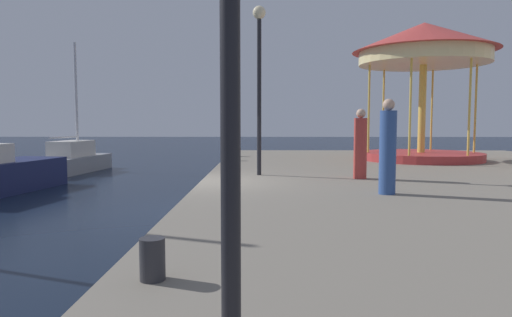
# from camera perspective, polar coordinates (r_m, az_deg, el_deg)

# --- Properties ---
(ground_plane) EXTENTS (120.00, 120.00, 0.00)m
(ground_plane) POSITION_cam_1_polar(r_m,az_deg,el_deg) (11.88, -6.77, -6.57)
(ground_plane) COLOR black
(quay_dock) EXTENTS (14.26, 25.32, 0.80)m
(quay_dock) POSITION_cam_1_polar(r_m,az_deg,el_deg) (12.98, 26.31, -4.27)
(quay_dock) COLOR gray
(quay_dock) RESTS_ON ground
(sailboat_grey) EXTENTS (2.28, 5.23, 5.94)m
(sailboat_grey) POSITION_cam_1_polar(r_m,az_deg,el_deg) (22.42, -22.08, -0.22)
(sailboat_grey) COLOR gray
(sailboat_grey) RESTS_ON ground
(carousel) EXTENTS (5.43, 5.43, 5.29)m
(carousel) POSITION_cam_1_polar(r_m,az_deg,el_deg) (19.23, 20.07, 11.66)
(carousel) COLOR #B23333
(carousel) RESTS_ON quay_dock
(lamp_post_mid_promenade) EXTENTS (0.36, 0.36, 4.65)m
(lamp_post_mid_promenade) POSITION_cam_1_polar(r_m,az_deg,el_deg) (12.93, 0.40, 11.93)
(lamp_post_mid_promenade) COLOR black
(lamp_post_mid_promenade) RESTS_ON quay_dock
(bollard_north) EXTENTS (0.24, 0.24, 0.40)m
(bollard_north) POSITION_cam_1_polar(r_m,az_deg,el_deg) (4.51, -12.73, -12.07)
(bollard_north) COLOR #2D2D33
(bollard_north) RESTS_ON quay_dock
(bollard_center) EXTENTS (0.24, 0.24, 0.40)m
(bollard_center) POSITION_cam_1_polar(r_m,az_deg,el_deg) (17.77, -3.05, 0.39)
(bollard_center) COLOR #2D2D33
(bollard_center) RESTS_ON quay_dock
(bollard_south) EXTENTS (0.24, 0.24, 0.40)m
(bollard_south) POSITION_cam_1_polar(r_m,az_deg,el_deg) (19.90, -2.51, 0.84)
(bollard_south) COLOR #2D2D33
(bollard_south) RESTS_ON quay_dock
(person_by_the_water) EXTENTS (0.34, 0.34, 1.83)m
(person_by_the_water) POSITION_cam_1_polar(r_m,az_deg,el_deg) (12.33, 12.82, 1.52)
(person_by_the_water) COLOR #B23833
(person_by_the_water) RESTS_ON quay_dock
(person_near_carousel) EXTENTS (0.34, 0.34, 1.96)m
(person_near_carousel) POSITION_cam_1_polar(r_m,az_deg,el_deg) (9.79, 16.02, 1.08)
(person_near_carousel) COLOR #2D4C8C
(person_near_carousel) RESTS_ON quay_dock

